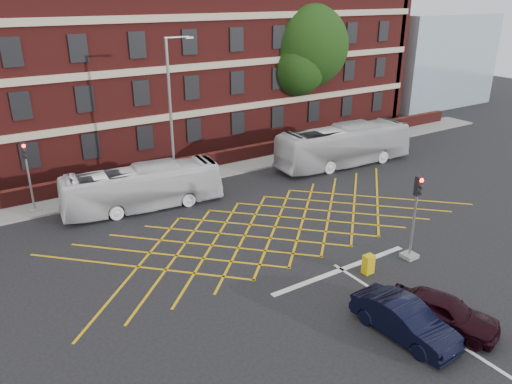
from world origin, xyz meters
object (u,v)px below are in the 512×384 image
bus_left (143,188)px  deciduous_tree (306,52)px  car_maroon (443,312)px  street_lamp (173,141)px  traffic_light_far (30,184)px  car_navy (405,320)px  traffic_light_near (413,225)px  utility_cabinet (368,264)px  bus_right (344,145)px

bus_left → deciduous_tree: size_ratio=0.83×
car_maroon → deciduous_tree: deciduous_tree is taller
street_lamp → car_maroon: bearing=-82.0°
traffic_light_far → car_navy: bearing=-64.5°
traffic_light_near → street_lamp: street_lamp is taller
bus_left → traffic_light_near: 15.62m
street_lamp → utility_cabinet: (3.14, -14.36, -2.96)m
traffic_light_near → traffic_light_far: bearing=132.1°
deciduous_tree → traffic_light_far: (-24.48, -5.43, -5.54)m
traffic_light_far → street_lamp: bearing=-10.4°
utility_cabinet → street_lamp: bearing=102.3°
deciduous_tree → street_lamp: deciduous_tree is taller
street_lamp → traffic_light_far: bearing=169.6°
bus_left → car_maroon: bearing=-155.8°
bus_left → car_maroon: (5.43, -17.37, -0.61)m
bus_left → street_lamp: size_ratio=0.97×
car_maroon → utility_cabinet: bearing=61.0°
car_maroon → traffic_light_near: (3.30, 4.43, 1.05)m
traffic_light_near → street_lamp: (-5.93, 14.41, 1.66)m
car_maroon → traffic_light_far: size_ratio=0.98×
bus_left → bus_right: bus_right is taller
bus_left → car_navy: 17.34m
bus_left → bus_right: 15.67m
bus_right → traffic_light_near: traffic_light_near is taller
car_navy → street_lamp: street_lamp is taller
bus_left → traffic_light_near: (8.73, -12.94, 0.44)m
car_maroon → traffic_light_far: bearing=96.0°
street_lamp → bus_right: bearing=-8.5°
deciduous_tree → street_lamp: 17.88m
utility_cabinet → bus_right: bearing=52.0°
car_navy → traffic_light_far: 22.11m
bus_left → car_navy: bearing=-160.5°
traffic_light_near → bus_left: bearing=124.0°
traffic_light_near → utility_cabinet: 3.08m
car_navy → deciduous_tree: size_ratio=0.37×
deciduous_tree → utility_cabinet: 25.84m
car_maroon → street_lamp: size_ratio=0.43×
bus_left → utility_cabinet: size_ratio=10.15×
bus_right → utility_cabinet: bus_right is taller
utility_cabinet → car_maroon: bearing=-96.4°
car_maroon → street_lamp: street_lamp is taller
traffic_light_far → bus_right: bearing=-9.3°
bus_right → car_maroon: bus_right is taller
deciduous_tree → traffic_light_near: size_ratio=2.69×
car_maroon → street_lamp: bearing=75.4°
deciduous_tree → street_lamp: size_ratio=1.18×
bus_right → street_lamp: (-12.86, 1.93, 1.91)m
car_maroon → utility_cabinet: 4.52m
traffic_light_far → utility_cabinet: traffic_light_far is taller
bus_left → deciduous_tree: 21.46m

